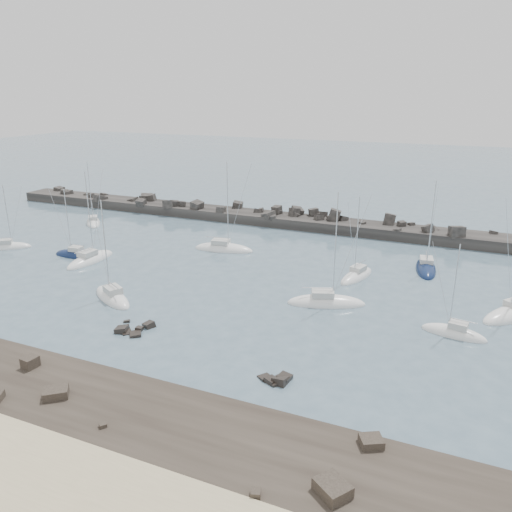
{
  "coord_description": "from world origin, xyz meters",
  "views": [
    {
      "loc": [
        27.11,
        -46.93,
        24.01
      ],
      "look_at": [
        1.72,
        12.0,
        2.55
      ],
      "focal_mm": 35.0,
      "sensor_mm": 36.0,
      "label": 1
    }
  ],
  "objects_px": {
    "sailboat_1": "(93,223)",
    "sailboat_8": "(426,269)",
    "sailboat_7": "(326,303)",
    "sailboat_5": "(112,298)",
    "sailboat_4": "(224,249)",
    "sailboat_9": "(454,334)",
    "sailboat_0": "(9,248)",
    "sailboat_2": "(75,255)",
    "sailboat_3": "(90,260)",
    "sailboat_6": "(357,277)"
  },
  "relations": [
    {
      "from": "sailboat_4",
      "to": "sailboat_9",
      "type": "relative_size",
      "value": 1.41
    },
    {
      "from": "sailboat_5",
      "to": "sailboat_0",
      "type": "bearing_deg",
      "value": 160.78
    },
    {
      "from": "sailboat_4",
      "to": "sailboat_5",
      "type": "relative_size",
      "value": 1.14
    },
    {
      "from": "sailboat_4",
      "to": "sailboat_6",
      "type": "xyz_separation_m",
      "value": [
        21.85,
        -3.68,
        -0.0
      ]
    },
    {
      "from": "sailboat_5",
      "to": "sailboat_9",
      "type": "height_order",
      "value": "sailboat_5"
    },
    {
      "from": "sailboat_1",
      "to": "sailboat_4",
      "type": "relative_size",
      "value": 0.83
    },
    {
      "from": "sailboat_6",
      "to": "sailboat_5",
      "type": "bearing_deg",
      "value": -143.44
    },
    {
      "from": "sailboat_3",
      "to": "sailboat_9",
      "type": "distance_m",
      "value": 50.43
    },
    {
      "from": "sailboat_5",
      "to": "sailboat_8",
      "type": "bearing_deg",
      "value": 37.47
    },
    {
      "from": "sailboat_2",
      "to": "sailboat_5",
      "type": "relative_size",
      "value": 0.85
    },
    {
      "from": "sailboat_2",
      "to": "sailboat_3",
      "type": "bearing_deg",
      "value": -13.97
    },
    {
      "from": "sailboat_4",
      "to": "sailboat_6",
      "type": "height_order",
      "value": "sailboat_4"
    },
    {
      "from": "sailboat_7",
      "to": "sailboat_9",
      "type": "height_order",
      "value": "sailboat_7"
    },
    {
      "from": "sailboat_1",
      "to": "sailboat_5",
      "type": "distance_m",
      "value": 38.16
    },
    {
      "from": "sailboat_2",
      "to": "sailboat_9",
      "type": "relative_size",
      "value": 1.05
    },
    {
      "from": "sailboat_0",
      "to": "sailboat_8",
      "type": "distance_m",
      "value": 64.03
    },
    {
      "from": "sailboat_1",
      "to": "sailboat_7",
      "type": "bearing_deg",
      "value": -20.41
    },
    {
      "from": "sailboat_1",
      "to": "sailboat_2",
      "type": "height_order",
      "value": "sailboat_1"
    },
    {
      "from": "sailboat_0",
      "to": "sailboat_8",
      "type": "height_order",
      "value": "sailboat_8"
    },
    {
      "from": "sailboat_2",
      "to": "sailboat_8",
      "type": "distance_m",
      "value": 51.65
    },
    {
      "from": "sailboat_4",
      "to": "sailboat_8",
      "type": "relative_size",
      "value": 1.09
    },
    {
      "from": "sailboat_0",
      "to": "sailboat_6",
      "type": "relative_size",
      "value": 0.9
    },
    {
      "from": "sailboat_0",
      "to": "sailboat_9",
      "type": "bearing_deg",
      "value": -2.98
    },
    {
      "from": "sailboat_3",
      "to": "sailboat_7",
      "type": "xyz_separation_m",
      "value": [
        36.08,
        -1.27,
        -0.0
      ]
    },
    {
      "from": "sailboat_5",
      "to": "sailboat_8",
      "type": "xyz_separation_m",
      "value": [
        33.71,
        25.84,
        -0.01
      ]
    },
    {
      "from": "sailboat_3",
      "to": "sailboat_5",
      "type": "relative_size",
      "value": 1.08
    },
    {
      "from": "sailboat_7",
      "to": "sailboat_2",
      "type": "bearing_deg",
      "value": 176.84
    },
    {
      "from": "sailboat_1",
      "to": "sailboat_8",
      "type": "bearing_deg",
      "value": -1.61
    },
    {
      "from": "sailboat_7",
      "to": "sailboat_9",
      "type": "relative_size",
      "value": 1.36
    },
    {
      "from": "sailboat_5",
      "to": "sailboat_8",
      "type": "relative_size",
      "value": 0.96
    },
    {
      "from": "sailboat_0",
      "to": "sailboat_4",
      "type": "relative_size",
      "value": 0.73
    },
    {
      "from": "sailboat_1",
      "to": "sailboat_6",
      "type": "height_order",
      "value": "sailboat_1"
    },
    {
      "from": "sailboat_0",
      "to": "sailboat_9",
      "type": "xyz_separation_m",
      "value": [
        66.6,
        -3.46,
        0.01
      ]
    },
    {
      "from": "sailboat_4",
      "to": "sailboat_6",
      "type": "relative_size",
      "value": 1.23
    },
    {
      "from": "sailboat_1",
      "to": "sailboat_9",
      "type": "relative_size",
      "value": 1.17
    },
    {
      "from": "sailboat_4",
      "to": "sailboat_8",
      "type": "bearing_deg",
      "value": 6.21
    },
    {
      "from": "sailboat_1",
      "to": "sailboat_7",
      "type": "distance_m",
      "value": 53.89
    },
    {
      "from": "sailboat_1",
      "to": "sailboat_8",
      "type": "xyz_separation_m",
      "value": [
        60.13,
        -1.69,
        0.0
      ]
    },
    {
      "from": "sailboat_7",
      "to": "sailboat_9",
      "type": "distance_m",
      "value": 14.41
    },
    {
      "from": "sailboat_1",
      "to": "sailboat_5",
      "type": "height_order",
      "value": "sailboat_5"
    },
    {
      "from": "sailboat_0",
      "to": "sailboat_1",
      "type": "relative_size",
      "value": 0.88
    },
    {
      "from": "sailboat_5",
      "to": "sailboat_7",
      "type": "xyz_separation_m",
      "value": [
        24.09,
        8.74,
        -0.01
      ]
    },
    {
      "from": "sailboat_1",
      "to": "sailboat_4",
      "type": "height_order",
      "value": "sailboat_4"
    },
    {
      "from": "sailboat_1",
      "to": "sailboat_6",
      "type": "distance_m",
      "value": 52.6
    },
    {
      "from": "sailboat_7",
      "to": "sailboat_8",
      "type": "height_order",
      "value": "sailboat_7"
    },
    {
      "from": "sailboat_2",
      "to": "sailboat_3",
      "type": "relative_size",
      "value": 0.78
    },
    {
      "from": "sailboat_5",
      "to": "sailboat_9",
      "type": "relative_size",
      "value": 1.24
    },
    {
      "from": "sailboat_3",
      "to": "sailboat_7",
      "type": "bearing_deg",
      "value": -2.01
    },
    {
      "from": "sailboat_4",
      "to": "sailboat_9",
      "type": "distance_m",
      "value": 38.27
    },
    {
      "from": "sailboat_2",
      "to": "sailboat_9",
      "type": "xyz_separation_m",
      "value": [
        54.05,
        -4.54,
        0.0
      ]
    }
  ]
}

